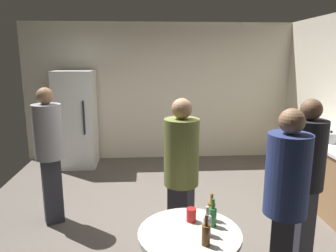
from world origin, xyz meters
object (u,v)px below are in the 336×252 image
at_px(person_in_black_shirt, 305,172).
at_px(plastic_cup_red, 191,215).
at_px(beer_bottle_clear, 207,225).
at_px(beer_bottle_green, 213,216).
at_px(person_in_navy_shirt, 286,195).
at_px(person_in_gray_shirt, 49,146).
at_px(person_in_olive_shirt, 181,169).
at_px(kettle, 331,138).
at_px(beer_bottle_brown, 206,234).
at_px(refrigerator, 76,119).
at_px(foreground_table, 189,244).
at_px(beer_bottle_amber, 211,210).

bearing_deg(person_in_black_shirt, plastic_cup_red, 5.73).
height_order(beer_bottle_clear, plastic_cup_red, beer_bottle_clear).
height_order(beer_bottle_green, person_in_navy_shirt, person_in_navy_shirt).
distance_m(beer_bottle_clear, person_in_navy_shirt, 0.68).
height_order(person_in_black_shirt, person_in_gray_shirt, person_in_gray_shirt).
bearing_deg(person_in_olive_shirt, person_in_gray_shirt, -86.85).
distance_m(kettle, person_in_navy_shirt, 2.26).
distance_m(person_in_gray_shirt, person_in_olive_shirt, 1.75).
xyz_separation_m(plastic_cup_red, person_in_navy_shirt, (0.74, -0.09, 0.19)).
height_order(person_in_black_shirt, person_in_navy_shirt, person_in_black_shirt).
distance_m(beer_bottle_brown, plastic_cup_red, 0.35).
height_order(person_in_gray_shirt, person_in_navy_shirt, person_in_gray_shirt).
height_order(refrigerator, plastic_cup_red, refrigerator).
relative_size(beer_bottle_clear, plastic_cup_red, 2.09).
height_order(beer_bottle_brown, plastic_cup_red, beer_bottle_brown).
height_order(foreground_table, beer_bottle_green, beer_bottle_green).
height_order(beer_bottle_brown, beer_bottle_green, same).
relative_size(beer_bottle_clear, person_in_gray_shirt, 0.14).
distance_m(beer_bottle_amber, plastic_cup_red, 0.17).
bearing_deg(beer_bottle_clear, beer_bottle_brown, -103.42).
distance_m(foreground_table, beer_bottle_amber, 0.33).
relative_size(beer_bottle_brown, beer_bottle_green, 1.00).
bearing_deg(beer_bottle_clear, plastic_cup_red, 112.85).
xyz_separation_m(plastic_cup_red, person_in_olive_shirt, (-0.03, 0.56, 0.19)).
relative_size(refrigerator, foreground_table, 2.25).
relative_size(plastic_cup_red, person_in_navy_shirt, 0.07).
distance_m(refrigerator, beer_bottle_amber, 4.04).
bearing_deg(refrigerator, beer_bottle_clear, -65.03).
relative_size(beer_bottle_clear, person_in_black_shirt, 0.14).
bearing_deg(person_in_olive_shirt, kettle, 150.25).
bearing_deg(beer_bottle_green, person_in_navy_shirt, -0.32).
distance_m(foreground_table, beer_bottle_clear, 0.23).
bearing_deg(kettle, foreground_table, -139.53).
bearing_deg(kettle, beer_bottle_amber, -139.55).
height_order(beer_bottle_green, beer_bottle_clear, same).
bearing_deg(plastic_cup_red, person_in_olive_shirt, 92.58).
bearing_deg(person_in_navy_shirt, kettle, -102.40).
distance_m(beer_bottle_brown, person_in_gray_shirt, 2.40).
height_order(refrigerator, person_in_olive_shirt, refrigerator).
height_order(beer_bottle_clear, person_in_black_shirt, person_in_black_shirt).
bearing_deg(person_in_olive_shirt, person_in_navy_shirt, 82.15).
xyz_separation_m(kettle, plastic_cup_red, (-2.13, -1.68, -0.18)).
relative_size(person_in_olive_shirt, person_in_navy_shirt, 1.00).
bearing_deg(beer_bottle_green, person_in_gray_shirt, 138.30).
height_order(beer_bottle_amber, person_in_gray_shirt, person_in_gray_shirt).
distance_m(foreground_table, person_in_gray_shirt, 2.22).
bearing_deg(beer_bottle_clear, beer_bottle_green, 61.73).
bearing_deg(person_in_gray_shirt, beer_bottle_clear, 20.62).
bearing_deg(plastic_cup_red, kettle, 38.32).
bearing_deg(person_in_navy_shirt, person_in_gray_shirt, -7.89).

